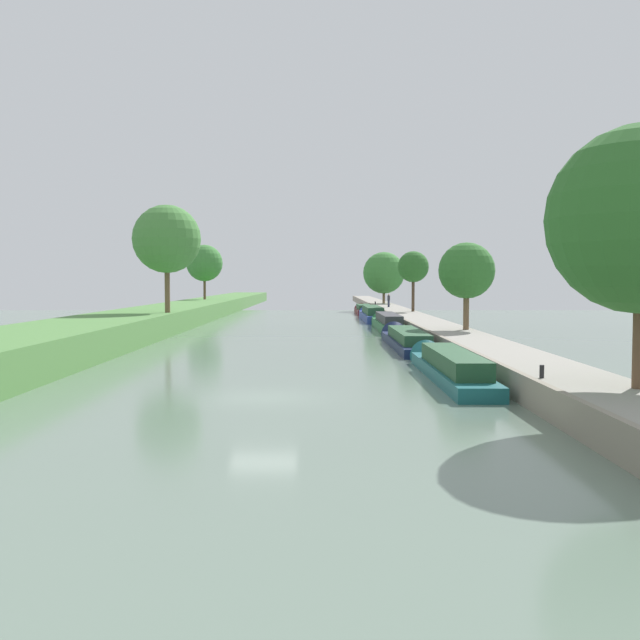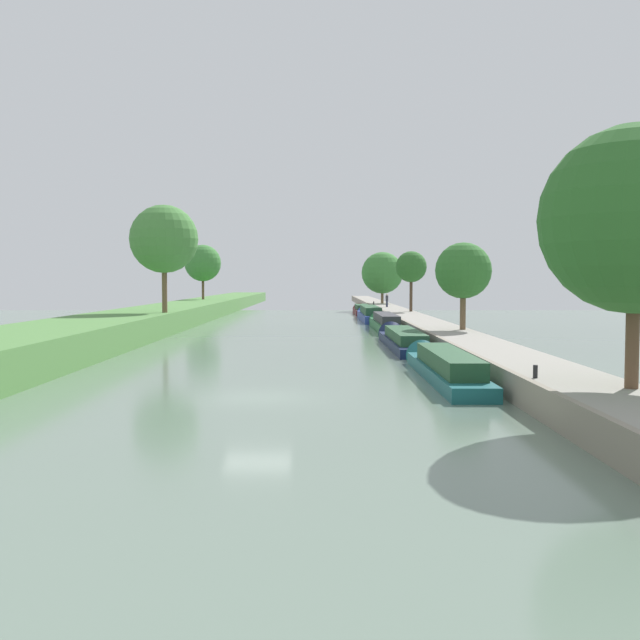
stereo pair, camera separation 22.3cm
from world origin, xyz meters
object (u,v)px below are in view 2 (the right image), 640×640
narrowboat_maroon (361,310)px  person_walking (387,300)px  narrowboat_teal (443,366)px  narrowboat_green (384,323)px  narrowboat_blue (369,314)px  narrowboat_navy (402,339)px  mooring_bollard_far (373,303)px  mooring_bollard_near (535,371)px

narrowboat_maroon → person_walking: size_ratio=6.81×
narrowboat_teal → narrowboat_green: size_ratio=0.92×
narrowboat_green → narrowboat_blue: (-0.27, 15.82, 0.03)m
narrowboat_navy → person_walking: (2.96, 43.14, 1.43)m
narrowboat_navy → mooring_bollard_far: (1.95, 51.92, 0.78)m
narrowboat_teal → narrowboat_navy: (-0.11, 15.53, -0.05)m
narrowboat_teal → mooring_bollard_far: mooring_bollard_far is taller
narrowboat_navy → person_walking: size_ratio=9.42×
mooring_bollard_far → mooring_bollard_near: bearing=-90.0°
narrowboat_green → narrowboat_blue: 15.82m
narrowboat_green → mooring_bollard_far: 35.89m
mooring_bollard_far → narrowboat_teal: bearing=-91.6°
mooring_bollard_near → mooring_bollard_far: size_ratio=1.00×
narrowboat_navy → narrowboat_maroon: narrowboat_maroon is taller
narrowboat_green → mooring_bollard_near: (1.66, -39.36, 0.64)m
narrowboat_navy → narrowboat_blue: size_ratio=0.96×
narrowboat_maroon → narrowboat_navy: bearing=-90.0°
narrowboat_blue → person_walking: 11.70m
narrowboat_teal → narrowboat_blue: (-0.10, 47.42, 0.12)m
narrowboat_maroon → mooring_bollard_far: 5.26m
narrowboat_maroon → person_walking: (2.96, -3.95, 1.40)m
mooring_bollard_near → mooring_bollard_far: same height
narrowboat_navy → person_walking: person_walking is taller
narrowboat_teal → narrowboat_blue: bearing=90.1°
narrowboat_blue → person_walking: person_walking is taller
person_walking → narrowboat_maroon: bearing=126.8°
narrowboat_navy → person_walking: 43.27m
person_walking → mooring_bollard_far: bearing=96.6°
narrowboat_green → narrowboat_maroon: 31.02m
narrowboat_green → narrowboat_maroon: (-0.28, 31.01, -0.11)m
narrowboat_blue → narrowboat_maroon: (-0.01, 15.20, -0.14)m
mooring_bollard_near → mooring_bollard_far: (0.00, 75.20, 0.00)m
narrowboat_navy → narrowboat_green: 16.08m
narrowboat_teal → mooring_bollard_far: size_ratio=31.23×
narrowboat_navy → narrowboat_maroon: 47.09m
narrowboat_navy → mooring_bollard_near: 23.37m
narrowboat_navy → narrowboat_green: bearing=89.0°
narrowboat_maroon → mooring_bollard_far: bearing=68.1°
narrowboat_teal → narrowboat_maroon: (-0.11, 62.62, -0.02)m
narrowboat_green → mooring_bollard_near: bearing=-87.6°
narrowboat_teal → person_walking: bearing=87.2°
narrowboat_blue → narrowboat_maroon: 15.20m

